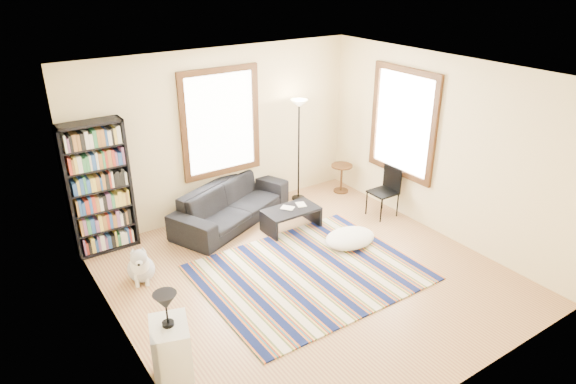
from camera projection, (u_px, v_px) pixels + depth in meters
floor at (308, 279)px, 7.18m from camera, size 5.00×5.00×0.10m
ceiling at (312, 70)px, 5.98m from camera, size 5.00×5.00×0.10m
wall_back at (219, 133)px, 8.51m from camera, size 5.00×0.10×2.80m
wall_front at (475, 277)px, 4.66m from camera, size 5.00×0.10×2.80m
wall_left at (110, 239)px, 5.29m from camera, size 0.10×5.00×2.80m
wall_right at (444, 147)px, 7.88m from camera, size 0.10×5.00×2.80m
window_back at (221, 123)px, 8.36m from camera, size 1.20×0.06×1.60m
window_right at (403, 123)px, 8.36m from camera, size 0.06×1.20×1.60m
rug at (309, 272)px, 7.22m from camera, size 2.94×2.36×0.02m
sofa at (231, 204)px, 8.53m from camera, size 1.68×2.37×0.65m
bookshelf at (99, 188)px, 7.44m from camera, size 0.90×0.30×2.00m
coffee_table at (291, 219)px, 8.34m from camera, size 1.02×0.78×0.36m
book_a at (286, 210)px, 8.21m from camera, size 0.25×0.24×0.02m
book_b at (297, 205)px, 8.38m from camera, size 0.20×0.23×0.01m
floor_cushion at (350, 238)px, 7.92m from camera, size 0.98×0.84×0.21m
floor_lamp at (299, 151)px, 9.08m from camera, size 0.38×0.38×1.86m
side_table at (341, 178)px, 9.65m from camera, size 0.43×0.43×0.54m
folding_chair at (383, 192)px, 8.69m from camera, size 0.42×0.40×0.86m
white_cabinet at (172, 353)px, 5.27m from camera, size 0.51×0.59×0.70m
table_lamp at (166, 310)px, 5.04m from camera, size 0.28×0.28×0.38m
dog at (140, 262)px, 6.97m from camera, size 0.57×0.67×0.57m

